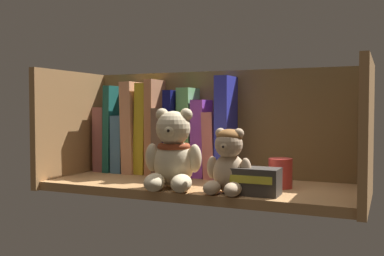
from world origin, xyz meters
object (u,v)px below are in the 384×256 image
(book_9, at_px, (203,138))
(book_11, at_px, (228,127))
(teddy_bear_larger, at_px, (173,154))
(small_product_box, at_px, (254,181))
(teddy_bear_smaller, at_px, (228,162))
(book_2, at_px, (126,143))
(book_5, at_px, (158,127))
(book_0, at_px, (109,139))
(book_6, at_px, (168,141))
(book_3, at_px, (137,127))
(book_1, at_px, (117,129))
(book_8, at_px, (190,132))
(book_7, at_px, (179,133))
(pillar_candle, at_px, (280,173))
(book_4, at_px, (148,128))
(book_10, at_px, (216,144))

(book_9, bearing_deg, book_11, 0.00)
(teddy_bear_larger, relative_size, small_product_box, 1.72)
(book_11, bearing_deg, teddy_bear_smaller, -70.76)
(book_2, xyz_separation_m, book_5, (0.10, 0.00, 0.05))
(book_0, relative_size, small_product_box, 1.75)
(book_6, xyz_separation_m, teddy_bear_smaller, (0.23, -0.19, -0.02))
(book_0, height_order, book_3, book_3)
(book_5, bearing_deg, book_9, 0.00)
(book_11, bearing_deg, book_6, 180.00)
(book_9, bearing_deg, book_1, 180.00)
(book_2, relative_size, book_8, 0.68)
(book_5, xyz_separation_m, teddy_bear_smaller, (0.26, -0.19, -0.06))
(book_2, xyz_separation_m, book_3, (0.03, 0.00, 0.04))
(book_6, distance_m, book_7, 0.04)
(book_9, distance_m, book_11, 0.07)
(book_8, xyz_separation_m, teddy_bear_larger, (0.04, -0.19, -0.04))
(book_1, xyz_separation_m, book_9, (0.25, 0.00, -0.02))
(book_2, height_order, book_3, book_3)
(book_0, xyz_separation_m, teddy_bear_larger, (0.29, -0.19, -0.01))
(book_11, bearing_deg, book_2, 180.00)
(book_9, distance_m, pillar_candle, 0.24)
(teddy_bear_larger, bearing_deg, book_3, 136.55)
(book_2, relative_size, book_6, 0.88)
(book_5, relative_size, teddy_bear_larger, 1.43)
(book_7, height_order, pillar_candle, book_7)
(book_4, height_order, pillar_candle, book_4)
(book_5, bearing_deg, teddy_bear_larger, -54.11)
(book_3, bearing_deg, book_6, 0.00)
(book_1, height_order, teddy_bear_larger, book_1)
(book_3, xyz_separation_m, book_11, (0.26, 0.00, 0.00))
(book_11, relative_size, teddy_bear_smaller, 1.90)
(book_5, bearing_deg, small_product_box, -30.57)
(book_2, relative_size, small_product_box, 1.52)
(book_8, bearing_deg, teddy_bear_smaller, -48.43)
(book_1, bearing_deg, book_10, 0.00)
(book_6, distance_m, book_10, 0.13)
(book_3, xyz_separation_m, teddy_bear_larger, (0.20, -0.19, -0.05))
(book_8, xyz_separation_m, pillar_candle, (0.25, -0.09, -0.08))
(teddy_bear_smaller, bearing_deg, book_0, 155.35)
(book_8, bearing_deg, book_2, 180.00)
(book_0, relative_size, book_5, 0.71)
(teddy_bear_larger, bearing_deg, book_4, 131.22)
(book_3, xyz_separation_m, teddy_bear_smaller, (0.32, -0.19, -0.06))
(book_0, bearing_deg, book_6, 0.00)
(book_4, bearing_deg, book_11, 0.00)
(book_1, xyz_separation_m, teddy_bear_larger, (0.26, -0.19, -0.04))
(pillar_candle, bearing_deg, book_6, 164.25)
(teddy_bear_smaller, bearing_deg, book_1, 153.74)
(book_5, distance_m, teddy_bear_larger, 0.24)
(book_1, bearing_deg, small_product_box, -22.88)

